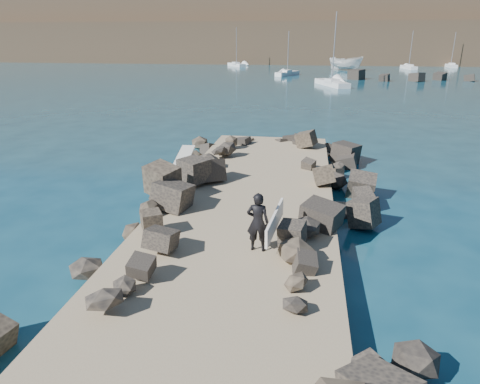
{
  "coord_description": "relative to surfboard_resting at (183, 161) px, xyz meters",
  "views": [
    {
      "loc": [
        1.96,
        -13.34,
        6.02
      ],
      "look_at": [
        0.0,
        -1.0,
        1.5
      ],
      "focal_mm": 32.0,
      "sensor_mm": 36.0,
      "label": 1
    }
  ],
  "objects": [
    {
      "name": "sailboat_f",
      "position": [
        34.83,
        83.9,
        -0.69
      ],
      "size": [
        1.45,
        5.93,
        7.24
      ],
      "color": "silver",
      "rests_on": "ground"
    },
    {
      "name": "sailboat_d",
      "position": [
        24.83,
        77.02,
        -0.69
      ],
      "size": [
        2.32,
        6.23,
        7.45
      ],
      "color": "silver",
      "rests_on": "ground"
    },
    {
      "name": "sailboat_c",
      "position": [
        8.08,
        42.08,
        -0.69
      ],
      "size": [
        4.44,
        7.81,
        9.25
      ],
      "color": "silver",
      "rests_on": "ground"
    },
    {
      "name": "surfer_with_board",
      "position": [
        4.1,
        -6.83,
        0.39
      ],
      "size": [
        0.92,
        2.02,
        1.64
      ],
      "color": "black",
      "rests_on": "jetty"
    },
    {
      "name": "sailboat_b",
      "position": [
        1.39,
        57.4,
        -0.69
      ],
      "size": [
        3.91,
        5.75,
        7.17
      ],
      "color": "silver",
      "rests_on": "ground"
    },
    {
      "name": "sailboat_e",
      "position": [
        -11.09,
        80.17,
        -0.69
      ],
      "size": [
        4.97,
        6.61,
        8.31
      ],
      "color": "silver",
      "rests_on": "ground"
    },
    {
      "name": "boat_imported",
      "position": [
        11.95,
        72.1,
        0.26
      ],
      "size": [
        7.19,
        4.92,
        2.6
      ],
      "primitive_type": "imported",
      "rotation": [
        0.0,
        0.0,
        1.18
      ],
      "color": "silver",
      "rests_on": "ground"
    },
    {
      "name": "riprap_left",
      "position": [
        0.33,
        -5.31,
        -0.54
      ],
      "size": [
        2.6,
        22.0,
        1.0
      ],
      "primitive_type": "cube",
      "color": "black",
      "rests_on": "ground"
    },
    {
      "name": "ground",
      "position": [
        3.23,
        -3.81,
        -1.04
      ],
      "size": [
        800.0,
        800.0,
        0.0
      ],
      "primitive_type": "plane",
      "color": "#0F384C",
      "rests_on": "ground"
    },
    {
      "name": "riprap_right",
      "position": [
        6.13,
        -5.31,
        -0.54
      ],
      "size": [
        2.6,
        22.0,
        1.0
      ],
      "primitive_type": "cube",
      "color": "black",
      "rests_on": "ground"
    },
    {
      "name": "jetty",
      "position": [
        3.23,
        -5.81,
        -0.74
      ],
      "size": [
        6.0,
        26.0,
        0.6
      ],
      "primitive_type": "cube",
      "color": "#8C7759",
      "rests_on": "ground"
    },
    {
      "name": "headland",
      "position": [
        13.23,
        156.19,
        14.96
      ],
      "size": [
        360.0,
        140.0,
        32.0
      ],
      "primitive_type": "cube",
      "color": "#2D4919",
      "rests_on": "ground"
    },
    {
      "name": "surfboard_resting",
      "position": [
        0.0,
        0.0,
        0.0
      ],
      "size": [
        0.7,
        2.38,
        0.08
      ],
      "primitive_type": "cube",
      "rotation": [
        0.0,
        0.0,
        0.05
      ],
      "color": "silver",
      "rests_on": "riprap_left"
    }
  ]
}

